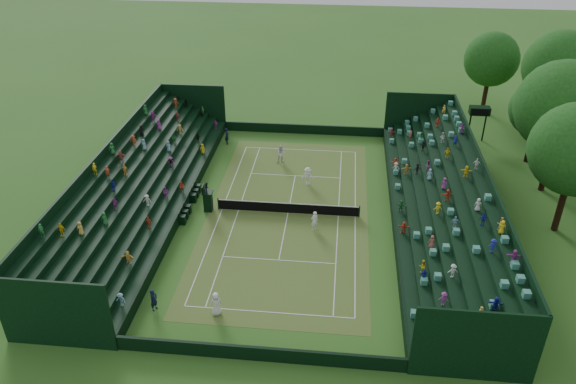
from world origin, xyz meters
The scene contains 19 objects.
ground centered at (0.00, 0.00, 0.00)m, with size 160.00×160.00×0.00m, color #336520.
court_surface centered at (0.00, 0.00, 0.01)m, with size 12.97×26.77×0.01m, color #3B7727.
perimeter_wall_north centered at (0.00, 15.88, 0.50)m, with size 17.17×0.20×1.00m, color black.
perimeter_wall_south centered at (0.00, -15.88, 0.50)m, with size 17.17×0.20×1.00m, color black.
perimeter_wall_east centered at (8.48, 0.00, 0.50)m, with size 0.20×31.77×1.00m, color black.
perimeter_wall_west centered at (-8.48, 0.00, 0.50)m, with size 0.20×31.77×1.00m, color black.
north_grandstand centered at (12.66, 0.00, 1.55)m, with size 6.60×32.00×4.90m.
south_grandstand centered at (-12.66, 0.00, 1.55)m, with size 6.60×32.00×4.90m.
tennis_net centered at (0.00, 0.00, 0.53)m, with size 11.67×0.10×1.06m.
scoreboard_tower centered at (17.75, 16.00, 3.14)m, with size 2.00×1.00×3.70m.
tree_row centered at (22.58, 9.39, 6.86)m, with size 11.74×35.46×11.55m.
umpire_chair centered at (-6.57, -0.28, 1.12)m, with size 0.84×0.84×2.63m.
courtside_chairs centered at (-8.15, 0.05, 0.41)m, with size 0.50×5.47×1.08m.
player_near_west centered at (-3.23, -12.39, 0.85)m, with size 0.83×0.54×1.70m, color white.
player_near_east centered at (2.30, -2.21, 0.84)m, with size 0.61×0.40×1.68m, color white.
player_far_west centered at (-1.57, 8.94, 0.91)m, with size 0.88×0.69×1.82m, color white.
player_far_east centered at (1.24, 4.97, 0.84)m, with size 1.08×0.63×1.68m, color white.
line_judge_north centered at (-7.56, 12.56, 0.86)m, with size 0.63×0.41×1.72m, color black.
line_judge_south centered at (-7.29, -12.37, 0.79)m, with size 0.57×0.38×1.57m, color black.
Camera 1 is at (4.05, -38.62, 24.66)m, focal length 35.00 mm.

